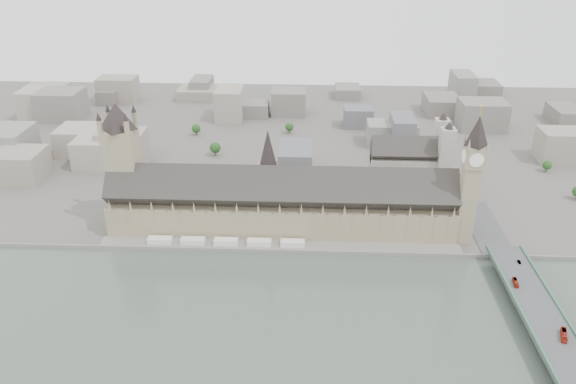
{
  "coord_description": "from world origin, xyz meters",
  "views": [
    {
      "loc": [
        22.39,
        -365.45,
        222.02
      ],
      "look_at": [
        5.11,
        25.81,
        30.28
      ],
      "focal_mm": 35.0,
      "sensor_mm": 36.0,
      "label": 1
    }
  ],
  "objects_px": {
    "westminster_bridge": "(538,316)",
    "car_silver": "(519,262)",
    "victoria_tower": "(123,160)",
    "red_bus_south": "(564,335)",
    "westminster_abbey": "(411,165)",
    "palace_of_westminster": "(281,204)",
    "elizabeth_tower": "(472,172)",
    "red_bus_north": "(516,282)"
  },
  "relations": [
    {
      "from": "westminster_bridge",
      "to": "car_silver",
      "type": "relative_size",
      "value": 77.48
    },
    {
      "from": "red_bus_north",
      "to": "car_silver",
      "type": "distance_m",
      "value": 27.52
    },
    {
      "from": "palace_of_westminster",
      "to": "westminster_abbey",
      "type": "xyz_separation_m",
      "value": [
        110.92,
        75.3,
        2.38
      ]
    },
    {
      "from": "elizabeth_tower",
      "to": "westminster_abbey",
      "type": "xyz_separation_m",
      "value": [
        -27.08,
        87.0,
        -33.01
      ]
    },
    {
      "from": "palace_of_westminster",
      "to": "westminster_bridge",
      "type": "relative_size",
      "value": 0.82
    },
    {
      "from": "westminster_bridge",
      "to": "red_bus_south",
      "type": "height_order",
      "value": "red_bus_south"
    },
    {
      "from": "palace_of_westminster",
      "to": "victoria_tower",
      "type": "relative_size",
      "value": 2.65
    },
    {
      "from": "westminster_abbey",
      "to": "westminster_bridge",
      "type": "bearing_deg",
      "value": -74.36
    },
    {
      "from": "westminster_bridge",
      "to": "car_silver",
      "type": "distance_m",
      "value": 51.83
    },
    {
      "from": "westminster_abbey",
      "to": "palace_of_westminster",
      "type": "bearing_deg",
      "value": -145.83
    },
    {
      "from": "westminster_abbey",
      "to": "car_silver",
      "type": "height_order",
      "value": "westminster_abbey"
    },
    {
      "from": "palace_of_westminster",
      "to": "red_bus_south",
      "type": "xyz_separation_m",
      "value": [
        166.09,
        -131.67,
        -10.78
      ]
    },
    {
      "from": "westminster_bridge",
      "to": "red_bus_south",
      "type": "distance_m",
      "value": 25.72
    },
    {
      "from": "elizabeth_tower",
      "to": "red_bus_north",
      "type": "height_order",
      "value": "elizabeth_tower"
    },
    {
      "from": "victoria_tower",
      "to": "palace_of_westminster",
      "type": "bearing_deg",
      "value": -2.96
    },
    {
      "from": "elizabeth_tower",
      "to": "palace_of_westminster",
      "type": "bearing_deg",
      "value": 175.15
    },
    {
      "from": "westminster_abbey",
      "to": "red_bus_north",
      "type": "xyz_separation_m",
      "value": [
        44.41,
        -156.54,
        -13.47
      ]
    },
    {
      "from": "palace_of_westminster",
      "to": "car_silver",
      "type": "xyz_separation_m",
      "value": [
        165.92,
        -55.85,
        -11.76
      ]
    },
    {
      "from": "red_bus_north",
      "to": "car_silver",
      "type": "bearing_deg",
      "value": 74.27
    },
    {
      "from": "red_bus_north",
      "to": "red_bus_south",
      "type": "xyz_separation_m",
      "value": [
        10.75,
        -50.43,
        0.31
      ]
    },
    {
      "from": "red_bus_south",
      "to": "car_silver",
      "type": "height_order",
      "value": "red_bus_south"
    },
    {
      "from": "red_bus_north",
      "to": "car_silver",
      "type": "relative_size",
      "value": 2.33
    },
    {
      "from": "palace_of_westminster",
      "to": "red_bus_south",
      "type": "relative_size",
      "value": 22.03
    },
    {
      "from": "victoria_tower",
      "to": "red_bus_south",
      "type": "distance_m",
      "value": 322.34
    },
    {
      "from": "red_bus_south",
      "to": "car_silver",
      "type": "bearing_deg",
      "value": 108.32
    },
    {
      "from": "palace_of_westminster",
      "to": "red_bus_south",
      "type": "bearing_deg",
      "value": -38.41
    },
    {
      "from": "elizabeth_tower",
      "to": "westminster_abbey",
      "type": "relative_size",
      "value": 1.58
    },
    {
      "from": "car_silver",
      "to": "elizabeth_tower",
      "type": "bearing_deg",
      "value": 122.94
    },
    {
      "from": "victoria_tower",
      "to": "red_bus_north",
      "type": "xyz_separation_m",
      "value": [
        277.34,
        -87.54,
        -43.59
      ]
    },
    {
      "from": "westminster_bridge",
      "to": "car_silver",
      "type": "height_order",
      "value": "car_silver"
    },
    {
      "from": "victoria_tower",
      "to": "red_bus_south",
      "type": "height_order",
      "value": "victoria_tower"
    },
    {
      "from": "car_silver",
      "to": "red_bus_north",
      "type": "bearing_deg",
      "value": -112.01
    },
    {
      "from": "palace_of_westminster",
      "to": "victoria_tower",
      "type": "xyz_separation_m",
      "value": [
        -122.0,
        6.3,
        32.5
      ]
    },
    {
      "from": "palace_of_westminster",
      "to": "car_silver",
      "type": "height_order",
      "value": "palace_of_westminster"
    },
    {
      "from": "car_silver",
      "to": "westminster_abbey",
      "type": "bearing_deg",
      "value": 113.38
    },
    {
      "from": "elizabeth_tower",
      "to": "westminster_abbey",
      "type": "bearing_deg",
      "value": 107.29
    },
    {
      "from": "palace_of_westminster",
      "to": "westminster_bridge",
      "type": "bearing_deg",
      "value": -33.49
    },
    {
      "from": "palace_of_westminster",
      "to": "elizabeth_tower",
      "type": "distance_m",
      "value": 142.94
    },
    {
      "from": "elizabeth_tower",
      "to": "red_bus_north",
      "type": "distance_m",
      "value": 85.42
    },
    {
      "from": "palace_of_westminster",
      "to": "car_silver",
      "type": "distance_m",
      "value": 175.47
    },
    {
      "from": "victoria_tower",
      "to": "red_bus_south",
      "type": "xyz_separation_m",
      "value": [
        288.09,
        -137.97,
        -43.28
      ]
    },
    {
      "from": "elizabeth_tower",
      "to": "red_bus_south",
      "type": "relative_size",
      "value": 8.94
    }
  ]
}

